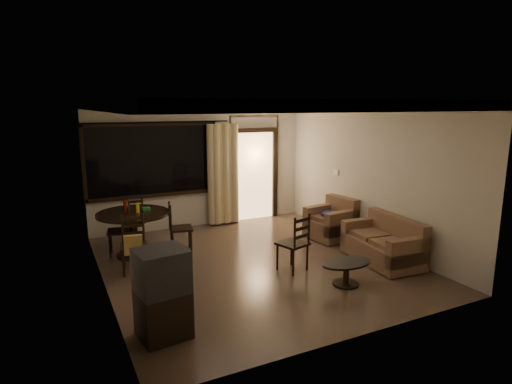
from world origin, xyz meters
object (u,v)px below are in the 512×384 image
tv_cabinet (163,293)px  dining_chair_south (134,255)px  dining_chair_east (180,237)px  dining_chair_north (135,229)px  dining_table (134,222)px  side_chair (293,254)px  sofa (385,244)px  coffee_table (346,270)px  armchair (332,222)px  dining_chair_west (121,240)px

tv_cabinet → dining_chair_south: bearing=80.8°
dining_chair_east → dining_chair_north: bearing=46.8°
dining_table → side_chair: 2.98m
sofa → coffee_table: 1.35m
dining_chair_east → dining_chair_south: (-0.99, -0.68, 0.02)m
dining_chair_east → coffee_table: (1.85, -2.64, -0.04)m
dining_table → armchair: size_ratio=1.42×
dining_chair_west → dining_chair_east: 1.10m
dining_chair_east → dining_chair_south: bearing=135.7°
dining_chair_north → tv_cabinet: size_ratio=0.87×
coffee_table → dining_chair_east: bearing=125.1°
dining_chair_west → armchair: bearing=88.5°
dining_chair_south → tv_cabinet: size_ratio=0.87×
sofa → side_chair: side_chair is taller
dining_table → armchair: bearing=-11.1°
dining_chair_north → side_chair: (2.08, -2.71, 0.01)m
tv_cabinet → dining_chair_east: bearing=62.5°
dining_chair_west → side_chair: size_ratio=0.96×
dining_chair_west → tv_cabinet: size_ratio=0.87×
dining_table → dining_chair_north: (0.15, 0.77, -0.36)m
tv_cabinet → armchair: (4.13, 2.27, -0.21)m
dining_chair_north → tv_cabinet: tv_cabinet is taller
dining_chair_north → armchair: (3.74, -1.54, 0.06)m
dining_table → tv_cabinet: tv_cabinet is taller
dining_chair_south → dining_chair_west: bearing=104.6°
dining_chair_north → sofa: bearing=152.1°
coffee_table → armchair: bearing=59.0°
dining_table → sofa: bearing=-30.3°
dining_chair_south → tv_cabinet: bearing=-80.6°
dining_chair_west → sofa: size_ratio=0.62×
armchair → dining_chair_north: bearing=150.6°
tv_cabinet → armchair: tv_cabinet is taller
dining_table → dining_chair_east: dining_table is taller
armchair → dining_chair_south: bearing=174.0°
dining_table → dining_chair_north: dining_table is taller
sofa → tv_cabinet: bearing=-164.6°
dining_chair_south → side_chair: size_ratio=0.96×
dining_chair_north → tv_cabinet: 3.84m
armchair → coffee_table: 2.37m
dining_table → dining_chair_south: (-0.17, -0.84, -0.34)m
sofa → side_chair: size_ratio=1.56×
dining_table → tv_cabinet: (-0.24, -3.04, -0.09)m
armchair → side_chair: bearing=-151.9°
dining_chair_north → dining_chair_west: bearing=69.4°
dining_table → sofa: (3.92, -2.29, -0.33)m
sofa → armchair: bearing=96.0°
sofa → dining_chair_east: bearing=150.7°
side_chair → dining_chair_south: bearing=-41.9°
dining_chair_east → sofa: size_ratio=0.62×
dining_chair_west → side_chair: (2.46, -2.10, 0.01)m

